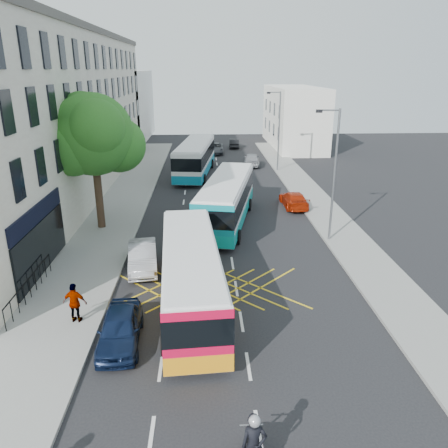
{
  "coord_description": "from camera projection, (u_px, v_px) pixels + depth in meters",
  "views": [
    {
      "loc": [
        -1.52,
        -13.24,
        10.27
      ],
      "look_at": [
        -0.45,
        9.38,
        2.2
      ],
      "focal_mm": 35.0,
      "sensor_mm": 36.0,
      "label": 1
    }
  ],
  "objects": [
    {
      "name": "bus_near",
      "position": [
        191.0,
        275.0,
        19.52
      ],
      "size": [
        3.2,
        10.71,
        2.97
      ],
      "rotation": [
        0.0,
        0.0,
        0.07
      ],
      "color": "silver",
      "rests_on": "ground"
    },
    {
      "name": "parked_car_blue",
      "position": [
        120.0,
        328.0,
        17.09
      ],
      "size": [
        1.79,
        4.03,
        1.35
      ],
      "primitive_type": "imported",
      "rotation": [
        0.0,
        0.0,
        0.05
      ],
      "color": "#0D1936",
      "rests_on": "ground"
    },
    {
      "name": "parked_car_silver",
      "position": [
        143.0,
        256.0,
        23.6
      ],
      "size": [
        1.99,
        4.36,
        1.39
      ],
      "primitive_type": "imported",
      "rotation": [
        0.0,
        0.0,
        0.13
      ],
      "color": "#A0A1A7",
      "rests_on": "ground"
    },
    {
      "name": "pavement_right",
      "position": [
        334.0,
        224.0,
        30.4
      ],
      "size": [
        3.0,
        70.0,
        0.15
      ],
      "primitive_type": "cube",
      "color": "gray",
      "rests_on": "ground"
    },
    {
      "name": "bus_far",
      "position": [
        195.0,
        158.0,
        44.31
      ],
      "size": [
        4.18,
        12.11,
        3.34
      ],
      "rotation": [
        0.0,
        0.0,
        -0.12
      ],
      "color": "silver",
      "rests_on": "ground"
    },
    {
      "name": "terrace_main",
      "position": [
        52.0,
        114.0,
        36.12
      ],
      "size": [
        8.3,
        45.0,
        13.5
      ],
      "color": "beige",
      "rests_on": "ground"
    },
    {
      "name": "building_right",
      "position": [
        293.0,
        117.0,
        60.29
      ],
      "size": [
        6.0,
        18.0,
        8.0
      ],
      "primitive_type": "cube",
      "color": "silver",
      "rests_on": "ground"
    },
    {
      "name": "lamp_far",
      "position": [
        278.0,
        127.0,
        44.81
      ],
      "size": [
        1.45,
        0.15,
        8.0
      ],
      "color": "slate",
      "rests_on": "pavement_right"
    },
    {
      "name": "pavement_left",
      "position": [
        102.0,
        228.0,
        29.68
      ],
      "size": [
        5.0,
        70.0,
        0.15
      ],
      "primitive_type": "cube",
      "color": "gray",
      "rests_on": "ground"
    },
    {
      "name": "ground",
      "position": [
        248.0,
        366.0,
        15.97
      ],
      "size": [
        120.0,
        120.0,
        0.0
      ],
      "primitive_type": "plane",
      "color": "black",
      "rests_on": "ground"
    },
    {
      "name": "pedestrian_far",
      "position": [
        75.0,
        303.0,
        18.26
      ],
      "size": [
        1.09,
        0.59,
        1.76
      ],
      "primitive_type": "imported",
      "rotation": [
        0.0,
        0.0,
        2.98
      ],
      "color": "gray",
      "rests_on": "pavement_left"
    },
    {
      "name": "distant_car_dark",
      "position": [
        234.0,
        143.0,
        59.97
      ],
      "size": [
        1.49,
        3.73,
        1.21
      ],
      "primitive_type": "imported",
      "rotation": [
        0.0,
        0.0,
        3.08
      ],
      "color": "black",
      "rests_on": "ground"
    },
    {
      "name": "red_hatchback",
      "position": [
        294.0,
        200.0,
        34.17
      ],
      "size": [
        1.85,
        4.25,
        1.22
      ],
      "primitive_type": "imported",
      "rotation": [
        0.0,
        0.0,
        3.18
      ],
      "color": "#B02407",
      "rests_on": "ground"
    },
    {
      "name": "bus_mid",
      "position": [
        227.0,
        200.0,
        30.28
      ],
      "size": [
        4.84,
        11.59,
        3.18
      ],
      "rotation": [
        0.0,
        0.0,
        -0.2
      ],
      "color": "silver",
      "rests_on": "ground"
    },
    {
      "name": "distant_car_silver",
      "position": [
        252.0,
        159.0,
        48.71
      ],
      "size": [
        2.11,
        4.4,
        1.45
      ],
      "primitive_type": "imported",
      "rotation": [
        0.0,
        0.0,
        3.05
      ],
      "color": "#929398",
      "rests_on": "ground"
    },
    {
      "name": "motorbike",
      "position": [
        254.0,
        448.0,
        11.36
      ],
      "size": [
        0.67,
        2.28,
        2.02
      ],
      "rotation": [
        0.0,
        0.0,
        0.0
      ],
      "color": "black",
      "rests_on": "ground"
    },
    {
      "name": "street_tree",
      "position": [
        93.0,
        136.0,
        27.56
      ],
      "size": [
        6.3,
        5.7,
        8.8
      ],
      "color": "#382619",
      "rests_on": "pavement_left"
    },
    {
      "name": "railings",
      "position": [
        30.0,
        286.0,
        20.29
      ],
      "size": [
        0.08,
        5.6,
        1.14
      ],
      "primitive_type": null,
      "color": "black",
      "rests_on": "pavement_left"
    },
    {
      "name": "lamp_near",
      "position": [
        333.0,
        169.0,
        25.99
      ],
      "size": [
        1.45,
        0.15,
        8.0
      ],
      "color": "slate",
      "rests_on": "pavement_right"
    },
    {
      "name": "terrace_far",
      "position": [
        120.0,
        106.0,
        65.42
      ],
      "size": [
        8.0,
        20.0,
        10.0
      ],
      "primitive_type": "cube",
      "color": "silver",
      "rests_on": "ground"
    },
    {
      "name": "distant_car_grey",
      "position": [
        215.0,
        148.0,
        55.95
      ],
      "size": [
        2.22,
        4.63,
        1.27
      ],
      "primitive_type": "imported",
      "rotation": [
        0.0,
        0.0,
        -0.02
      ],
      "color": "#46484E",
      "rests_on": "ground"
    }
  ]
}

